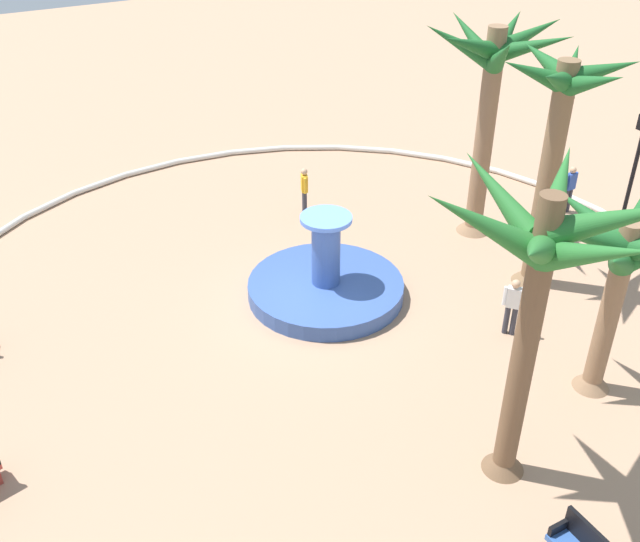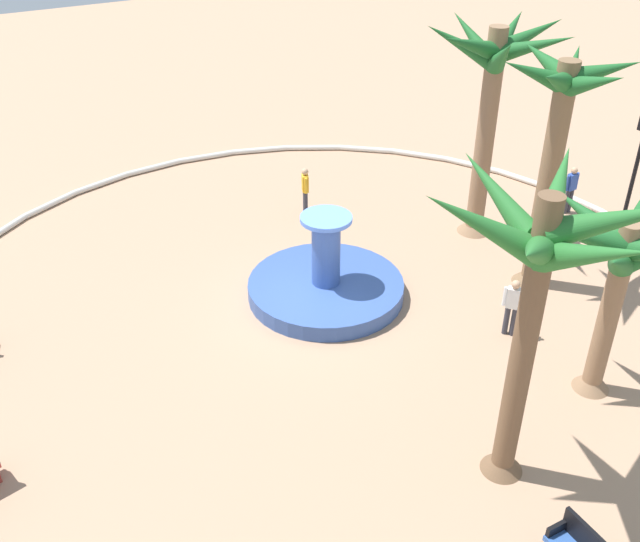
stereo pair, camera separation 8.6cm
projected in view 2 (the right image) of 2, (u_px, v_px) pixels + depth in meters
The scene contains 11 objects.
ground_plane at pixel (317, 305), 19.86m from camera, with size 80.00×80.00×0.00m, color tan.
plaza_curb at pixel (317, 302), 19.80m from camera, with size 21.89×21.89×0.20m, color silver.
fountain at pixel (326, 285), 20.07m from camera, with size 4.29×4.29×2.47m.
palm_tree_near_fountain at pixel (539, 269), 12.32m from camera, with size 4.34×4.00×6.46m.
palm_tree_by_curb at pixel (557, 132), 18.43m from camera, with size 3.46×3.27×6.60m.
palm_tree_mid_plaza at pixel (492, 83), 20.82m from camera, with size 4.14×4.43×6.67m.
palm_tree_far_side at pixel (622, 263), 15.19m from camera, with size 4.01×3.73×4.59m.
lamppost at pixel (635, 172), 20.94m from camera, with size 0.32×0.32×4.46m.
person_cyclist_helmet at pixel (571, 188), 23.98m from camera, with size 0.22×0.53×1.63m.
person_cyclist_photo at pixel (513, 305), 18.27m from camera, with size 0.43×0.37×1.62m.
person_pedestrian_stroll at pixel (305, 189), 23.81m from camera, with size 0.50×0.31×1.68m.
Camera 2 is at (-14.29, 7.91, 11.34)m, focal length 40.99 mm.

